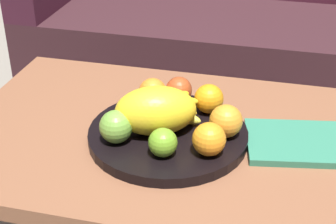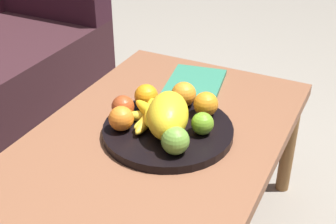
{
  "view_description": "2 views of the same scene",
  "coord_description": "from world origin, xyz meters",
  "px_view_note": "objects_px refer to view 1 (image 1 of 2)",
  "views": [
    {
      "loc": [
        0.26,
        -1.03,
        1.11
      ],
      "look_at": [
        0.01,
        -0.03,
        0.52
      ],
      "focal_mm": 55.33,
      "sensor_mm": 36.0,
      "label": 1
    },
    {
      "loc": [
        -1.0,
        -0.52,
        1.2
      ],
      "look_at": [
        0.01,
        -0.03,
        0.52
      ],
      "focal_mm": 50.15,
      "sensor_mm": 36.0,
      "label": 2
    }
  ],
  "objects_px": {
    "coffee_table": "(166,149)",
    "fruit_bowl": "(168,135)",
    "orange_left": "(209,99)",
    "apple_front": "(116,127)",
    "couch": "(231,30)",
    "magazine": "(301,143)",
    "orange_front": "(209,139)",
    "orange_back": "(153,92)",
    "banana_bunch": "(171,109)",
    "melon_large_front": "(156,111)",
    "orange_right": "(226,121)",
    "apple_left": "(163,142)",
    "apple_right": "(179,90)"
  },
  "relations": [
    {
      "from": "coffee_table",
      "to": "fruit_bowl",
      "type": "xyz_separation_m",
      "value": [
        0.01,
        -0.03,
        0.06
      ]
    },
    {
      "from": "orange_left",
      "to": "apple_front",
      "type": "relative_size",
      "value": 0.96
    },
    {
      "from": "couch",
      "to": "magazine",
      "type": "relative_size",
      "value": 6.8
    },
    {
      "from": "orange_front",
      "to": "orange_left",
      "type": "bearing_deg",
      "value": 100.06
    },
    {
      "from": "fruit_bowl",
      "to": "orange_back",
      "type": "xyz_separation_m",
      "value": [
        -0.07,
        0.11,
        0.05
      ]
    },
    {
      "from": "orange_front",
      "to": "banana_bunch",
      "type": "bearing_deg",
      "value": 132.65
    },
    {
      "from": "couch",
      "to": "apple_front",
      "type": "xyz_separation_m",
      "value": [
        -0.11,
        -1.2,
        0.2
      ]
    },
    {
      "from": "melon_large_front",
      "to": "orange_left",
      "type": "xyz_separation_m",
      "value": [
        0.1,
        0.12,
        -0.02
      ]
    },
    {
      "from": "magazine",
      "to": "couch",
      "type": "bearing_deg",
      "value": 95.41
    },
    {
      "from": "banana_bunch",
      "to": "orange_right",
      "type": "bearing_deg",
      "value": -16.93
    },
    {
      "from": "melon_large_front",
      "to": "apple_front",
      "type": "relative_size",
      "value": 2.49
    },
    {
      "from": "fruit_bowl",
      "to": "apple_left",
      "type": "distance_m",
      "value": 0.11
    },
    {
      "from": "fruit_bowl",
      "to": "apple_front",
      "type": "height_order",
      "value": "apple_front"
    },
    {
      "from": "melon_large_front",
      "to": "orange_back",
      "type": "height_order",
      "value": "melon_large_front"
    },
    {
      "from": "orange_back",
      "to": "apple_left",
      "type": "xyz_separation_m",
      "value": [
        0.08,
        -0.21,
        -0.0
      ]
    },
    {
      "from": "orange_front",
      "to": "apple_right",
      "type": "height_order",
      "value": "orange_front"
    },
    {
      "from": "couch",
      "to": "banana_bunch",
      "type": "relative_size",
      "value": 9.89
    },
    {
      "from": "coffee_table",
      "to": "orange_front",
      "type": "xyz_separation_m",
      "value": [
        0.12,
        -0.1,
        0.11
      ]
    },
    {
      "from": "melon_large_front",
      "to": "apple_right",
      "type": "xyz_separation_m",
      "value": [
        0.02,
        0.16,
        -0.02
      ]
    },
    {
      "from": "apple_left",
      "to": "apple_right",
      "type": "height_order",
      "value": "apple_right"
    },
    {
      "from": "fruit_bowl",
      "to": "coffee_table",
      "type": "bearing_deg",
      "value": 113.95
    },
    {
      "from": "coffee_table",
      "to": "banana_bunch",
      "type": "height_order",
      "value": "banana_bunch"
    },
    {
      "from": "orange_front",
      "to": "magazine",
      "type": "xyz_separation_m",
      "value": [
        0.2,
        0.12,
        -0.05
      ]
    },
    {
      "from": "couch",
      "to": "magazine",
      "type": "xyz_separation_m",
      "value": [
        0.3,
        -1.08,
        0.15
      ]
    },
    {
      "from": "coffee_table",
      "to": "melon_large_front",
      "type": "bearing_deg",
      "value": -107.76
    },
    {
      "from": "melon_large_front",
      "to": "orange_right",
      "type": "height_order",
      "value": "melon_large_front"
    },
    {
      "from": "orange_right",
      "to": "banana_bunch",
      "type": "relative_size",
      "value": 0.44
    },
    {
      "from": "orange_left",
      "to": "orange_right",
      "type": "height_order",
      "value": "orange_right"
    },
    {
      "from": "coffee_table",
      "to": "magazine",
      "type": "distance_m",
      "value": 0.32
    },
    {
      "from": "orange_left",
      "to": "banana_bunch",
      "type": "height_order",
      "value": "orange_left"
    },
    {
      "from": "orange_right",
      "to": "apple_front",
      "type": "distance_m",
      "value": 0.25
    },
    {
      "from": "couch",
      "to": "apple_front",
      "type": "relative_size",
      "value": 22.54
    },
    {
      "from": "couch",
      "to": "fruit_bowl",
      "type": "xyz_separation_m",
      "value": [
        -0.01,
        -1.12,
        0.15
      ]
    },
    {
      "from": "melon_large_front",
      "to": "apple_front",
      "type": "xyz_separation_m",
      "value": [
        -0.08,
        -0.06,
        -0.02
      ]
    },
    {
      "from": "orange_front",
      "to": "banana_bunch",
      "type": "distance_m",
      "value": 0.17
    },
    {
      "from": "apple_right",
      "to": "banana_bunch",
      "type": "xyz_separation_m",
      "value": [
        0.0,
        -0.09,
        -0.01
      ]
    },
    {
      "from": "orange_left",
      "to": "apple_right",
      "type": "distance_m",
      "value": 0.09
    },
    {
      "from": "banana_bunch",
      "to": "magazine",
      "type": "xyz_separation_m",
      "value": [
        0.31,
        -0.01,
        -0.04
      ]
    },
    {
      "from": "orange_front",
      "to": "orange_right",
      "type": "bearing_deg",
      "value": 73.49
    },
    {
      "from": "apple_front",
      "to": "fruit_bowl",
      "type": "bearing_deg",
      "value": 34.72
    },
    {
      "from": "couch",
      "to": "banana_bunch",
      "type": "height_order",
      "value": "couch"
    },
    {
      "from": "apple_front",
      "to": "magazine",
      "type": "bearing_deg",
      "value": 16.34
    },
    {
      "from": "orange_left",
      "to": "orange_right",
      "type": "relative_size",
      "value": 0.95
    },
    {
      "from": "banana_bunch",
      "to": "apple_right",
      "type": "bearing_deg",
      "value": 90.32
    },
    {
      "from": "apple_right",
      "to": "banana_bunch",
      "type": "bearing_deg",
      "value": -89.68
    },
    {
      "from": "orange_back",
      "to": "apple_left",
      "type": "distance_m",
      "value": 0.23
    },
    {
      "from": "orange_back",
      "to": "apple_right",
      "type": "distance_m",
      "value": 0.07
    },
    {
      "from": "apple_front",
      "to": "banana_bunch",
      "type": "bearing_deg",
      "value": 52.46
    },
    {
      "from": "orange_right",
      "to": "couch",
      "type": "bearing_deg",
      "value": 96.52
    },
    {
      "from": "melon_large_front",
      "to": "apple_front",
      "type": "bearing_deg",
      "value": -142.52
    }
  ]
}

